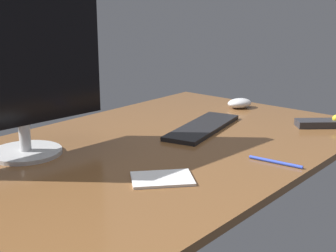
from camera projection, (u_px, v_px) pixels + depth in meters
desk at (149, 151)px, 134.54cm from camera, size 140.00×84.00×2.00cm
monitor at (19, 63)px, 122.48cm from camera, size 48.59×19.09×45.23cm
keyboard at (203, 127)px, 152.68cm from camera, size 37.22×18.29×1.33cm
computer_mouse at (240, 103)px, 181.25cm from camera, size 11.56×10.12×3.64cm
media_remote at (325, 123)px, 155.57cm from camera, size 16.76×17.49×3.94cm
notepad at (162, 179)px, 110.97cm from camera, size 17.08×16.68×0.65cm
pen at (275, 162)px, 121.81cm from camera, size 2.18×14.31×0.83cm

